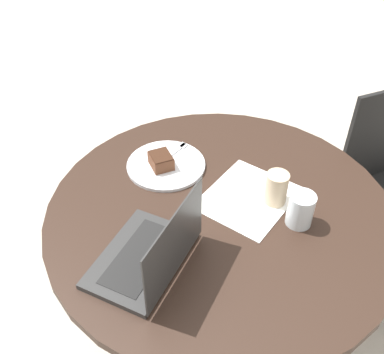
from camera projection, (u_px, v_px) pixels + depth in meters
name	position (u px, v px, depth m)	size (l,w,h in m)	color
ground_plane	(213.00, 335.00, 1.87)	(12.00, 12.00, 0.00)	#B7AD9E
dining_table	(219.00, 240.00, 1.49)	(1.08, 1.08, 0.74)	black
paper_document	(248.00, 197.00, 1.43)	(0.34, 0.30, 0.00)	white
plate	(166.00, 165.00, 1.54)	(0.27, 0.27, 0.01)	silver
cake_slice	(161.00, 161.00, 1.51)	(0.11, 0.11, 0.05)	brown
fork	(174.00, 153.00, 1.58)	(0.17, 0.05, 0.00)	silver
coffee_glass	(276.00, 188.00, 1.38)	(0.07, 0.07, 0.11)	#C6AD89
water_glass	(301.00, 210.00, 1.31)	(0.08, 0.08, 0.11)	silver
laptop	(150.00, 255.00, 1.20)	(0.31, 0.22, 0.23)	#2D2D2D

